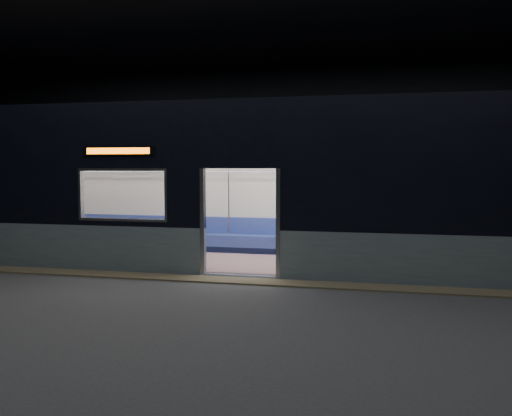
% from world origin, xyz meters
% --- Properties ---
extents(station_floor, '(24.00, 14.00, 0.01)m').
position_xyz_m(station_floor, '(0.00, 0.00, -0.01)').
color(station_floor, '#47494C').
rests_on(station_floor, ground).
extents(station_envelope, '(24.00, 14.00, 5.00)m').
position_xyz_m(station_envelope, '(0.00, 0.00, 3.66)').
color(station_envelope, black).
rests_on(station_envelope, station_floor).
extents(tactile_strip, '(22.80, 0.50, 0.03)m').
position_xyz_m(tactile_strip, '(0.00, 0.55, 0.01)').
color(tactile_strip, '#8C7F59').
rests_on(tactile_strip, station_floor).
extents(metro_car, '(18.00, 3.04, 3.35)m').
position_xyz_m(metro_car, '(-0.00, 2.54, 1.85)').
color(metro_car, '#8DA0A8').
rests_on(metro_car, station_floor).
extents(passenger, '(0.43, 0.70, 1.35)m').
position_xyz_m(passenger, '(3.46, 3.55, 0.79)').
color(passenger, black).
rests_on(passenger, metro_car).
extents(handbag, '(0.27, 0.23, 0.13)m').
position_xyz_m(handbag, '(3.44, 3.33, 0.67)').
color(handbag, black).
rests_on(handbag, passenger).
extents(transit_map, '(1.10, 0.03, 0.72)m').
position_xyz_m(transit_map, '(4.66, 3.85, 1.51)').
color(transit_map, white).
rests_on(transit_map, metro_car).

